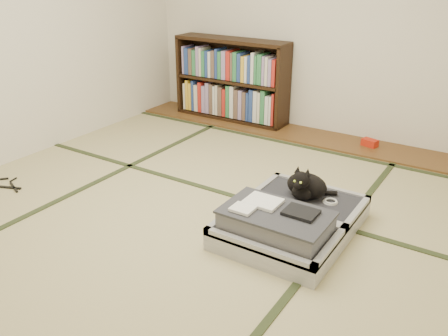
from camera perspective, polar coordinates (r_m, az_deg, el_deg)
The scene contains 10 objects.
floor at distance 3.52m, azimuth -3.78°, elevation -5.49°, with size 4.50×4.50×0.00m, color #C9BE86.
wood_strip at distance 5.11m, azimuth 9.58°, elevation 3.93°, with size 4.00×0.50×0.02m, color brown.
red_item at distance 4.92m, azimuth 17.13°, elevation 2.93°, with size 0.15×0.09×0.07m, color red.
room_shell at distance 3.08m, azimuth -4.55°, elevation 18.97°, with size 4.50×4.50×4.50m.
tatami_borders at distance 3.88m, azimuth 0.53°, elevation -2.45°, with size 4.00×4.50×0.01m.
bookcase at distance 5.47m, azimuth 0.89°, elevation 10.38°, with size 1.34×0.31×0.92m.
suitcase at distance 3.23m, azimuth 7.84°, elevation -6.37°, with size 0.76×1.02×0.30m.
cat at distance 3.41m, azimuth 9.79°, elevation -2.11°, with size 0.34×0.34×0.27m.
cable_coil at distance 3.42m, azimuth 12.68°, elevation -3.97°, with size 0.11×0.11×0.03m.
hanger at distance 4.34m, azimuth -25.27°, elevation -1.83°, with size 0.44×0.28×0.01m.
Camera 1 is at (1.85, -2.45, 1.71)m, focal length 38.00 mm.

